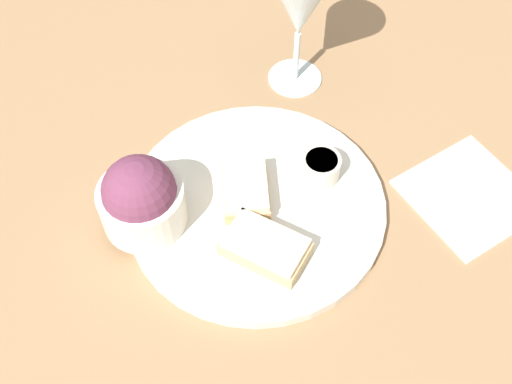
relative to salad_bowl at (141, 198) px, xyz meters
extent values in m
plane|color=#93704C|center=(-0.03, -0.12, -0.05)|extent=(4.00, 4.00, 0.00)
cylinder|color=silver|center=(-0.03, -0.12, -0.05)|extent=(0.29, 0.29, 0.01)
cylinder|color=silver|center=(0.00, 0.00, -0.01)|extent=(0.09, 0.09, 0.05)
sphere|color=#6B334C|center=(0.00, 0.00, 0.01)|extent=(0.08, 0.08, 0.08)
cylinder|color=beige|center=(-0.02, -0.20, -0.02)|extent=(0.04, 0.04, 0.03)
cylinder|color=tan|center=(-0.02, -0.20, -0.01)|extent=(0.04, 0.04, 0.01)
cube|color=tan|center=(-0.09, -0.10, -0.03)|extent=(0.10, 0.10, 0.02)
cube|color=#F4E5C1|center=(-0.09, -0.10, -0.02)|extent=(0.10, 0.09, 0.01)
cube|color=tan|center=(-0.01, -0.11, -0.03)|extent=(0.09, 0.07, 0.02)
cube|color=#F4E5C1|center=(-0.01, -0.11, -0.02)|extent=(0.08, 0.07, 0.01)
cylinder|color=silver|center=(0.15, -0.25, -0.05)|extent=(0.07, 0.07, 0.01)
cylinder|color=silver|center=(0.15, -0.25, -0.01)|extent=(0.01, 0.01, 0.07)
cone|color=silver|center=(0.15, -0.25, 0.07)|extent=(0.09, 0.09, 0.10)
cube|color=white|center=(-0.10, -0.35, -0.05)|extent=(0.15, 0.15, 0.01)
camera|label=1|loc=(-0.40, 0.04, 0.55)|focal=45.00mm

